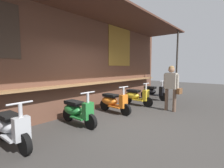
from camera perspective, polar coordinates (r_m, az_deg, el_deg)
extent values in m
plane|color=#383533|center=(4.64, 4.09, -14.32)|extent=(30.12, 30.12, 0.00)
cube|color=brown|center=(5.78, -12.39, 7.19)|extent=(10.76, 0.25, 3.50)
cube|color=olive|center=(5.57, -10.32, -0.12)|extent=(9.68, 0.36, 0.05)
cube|color=olive|center=(7.38, 2.79, 12.81)|extent=(1.51, 0.02, 1.65)
cube|color=#4C2D23|center=(5.29, -5.04, 25.23)|extent=(10.33, 1.87, 0.06)
cylinder|color=#332D28|center=(8.49, 21.68, 5.94)|extent=(0.08, 0.08, 3.36)
ellipsoid|color=#B2B5BA|center=(4.14, -32.66, -11.93)|extent=(0.41, 0.71, 0.30)
cube|color=black|center=(4.04, -32.57, -9.39)|extent=(0.32, 0.56, 0.10)
cube|color=#B2B5BA|center=(3.87, -30.73, -15.36)|extent=(0.40, 0.51, 0.04)
cube|color=#B2B5BA|center=(3.54, -29.08, -13.50)|extent=(0.29, 0.17, 0.44)
cylinder|color=#B7B7BC|center=(3.50, -29.19, -11.48)|extent=(0.07, 0.07, 0.70)
cylinder|color=#B7B7BC|center=(3.41, -29.48, -5.85)|extent=(0.46, 0.05, 0.04)
cylinder|color=black|center=(3.55, -28.19, -18.08)|extent=(0.11, 0.40, 0.40)
cylinder|color=black|center=(4.42, -33.63, -13.58)|extent=(0.11, 0.40, 0.40)
ellipsoid|color=#237533|center=(4.86, -13.48, -8.61)|extent=(0.39, 0.70, 0.30)
cube|color=black|center=(4.77, -13.18, -6.39)|extent=(0.31, 0.55, 0.10)
cube|color=#237533|center=(4.63, -10.84, -11.20)|extent=(0.39, 0.50, 0.04)
cube|color=#237533|center=(4.35, -8.40, -9.27)|extent=(0.28, 0.16, 0.44)
cylinder|color=#B7B7BC|center=(4.31, -8.42, -7.60)|extent=(0.07, 0.07, 0.70)
cylinder|color=#B7B7BC|center=(4.25, -8.49, -3.00)|extent=(0.46, 0.04, 0.04)
cylinder|color=black|center=(4.35, -7.46, -12.95)|extent=(0.10, 0.40, 0.40)
cylinder|color=black|center=(5.11, -15.10, -10.26)|extent=(0.10, 0.40, 0.40)
ellipsoid|color=orange|center=(5.92, -0.89, -5.85)|extent=(0.42, 0.72, 0.30)
cube|color=black|center=(5.85, -0.54, -4.00)|extent=(0.33, 0.57, 0.10)
cube|color=orange|center=(5.72, 1.65, -7.81)|extent=(0.41, 0.52, 0.04)
cube|color=orange|center=(5.49, 4.02, -6.06)|extent=(0.29, 0.18, 0.44)
cylinder|color=#B7B7BC|center=(5.46, 4.03, -4.73)|extent=(0.07, 0.07, 0.70)
cylinder|color=#B7B7BC|center=(5.41, 4.05, -1.08)|extent=(0.46, 0.06, 0.04)
cylinder|color=black|center=(5.49, 4.82, -8.96)|extent=(0.12, 0.41, 0.40)
cylinder|color=black|center=(6.14, -2.57, -7.35)|extent=(0.12, 0.41, 0.40)
ellipsoid|color=gold|center=(7.12, 7.13, -3.93)|extent=(0.39, 0.71, 0.30)
cube|color=black|center=(7.06, 7.49, -2.37)|extent=(0.31, 0.55, 0.10)
cube|color=gold|center=(6.96, 9.52, -5.44)|extent=(0.39, 0.51, 0.04)
cube|color=gold|center=(6.77, 11.73, -3.90)|extent=(0.28, 0.16, 0.44)
cylinder|color=#B7B7BC|center=(6.75, 11.75, -2.81)|extent=(0.07, 0.07, 0.70)
cylinder|color=#B7B7BC|center=(6.71, 11.81, 0.15)|extent=(0.46, 0.04, 0.04)
cylinder|color=black|center=(6.78, 12.42, -6.23)|extent=(0.11, 0.40, 0.40)
cylinder|color=black|center=(7.29, 5.47, -5.27)|extent=(0.11, 0.40, 0.40)
ellipsoid|color=black|center=(8.45, 12.86, -2.49)|extent=(0.39, 0.70, 0.30)
cube|color=black|center=(8.41, 13.20, -1.17)|extent=(0.31, 0.55, 0.10)
cube|color=black|center=(8.33, 15.00, -3.71)|extent=(0.39, 0.50, 0.04)
cube|color=black|center=(8.18, 16.96, -2.38)|extent=(0.28, 0.16, 0.44)
cylinder|color=#B7B7BC|center=(8.16, 16.98, -1.48)|extent=(0.07, 0.07, 0.70)
cylinder|color=#B7B7BC|center=(8.13, 17.06, 0.97)|extent=(0.46, 0.04, 0.04)
cylinder|color=black|center=(8.18, 17.55, -4.31)|extent=(0.11, 0.40, 0.40)
cylinder|color=black|center=(8.60, 11.34, -3.68)|extent=(0.11, 0.40, 0.40)
cylinder|color=brown|center=(6.46, 18.51, -5.09)|extent=(0.12, 0.12, 0.82)
cylinder|color=brown|center=(6.33, 20.98, -5.40)|extent=(0.12, 0.12, 0.82)
cube|color=#ADA393|center=(6.30, 19.95, 1.02)|extent=(0.24, 0.43, 0.58)
sphere|color=#A37556|center=(6.28, 20.08, 4.77)|extent=(0.22, 0.22, 0.22)
sphere|color=olive|center=(6.28, 20.09, 5.13)|extent=(0.20, 0.20, 0.20)
cylinder|color=#ADA393|center=(6.41, 17.98, 0.96)|extent=(0.08, 0.08, 0.55)
cylinder|color=#ADA393|center=(6.20, 21.97, 0.67)|extent=(0.08, 0.08, 0.55)
cube|color=brown|center=(6.23, 22.52, -2.33)|extent=(0.27, 0.13, 0.20)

